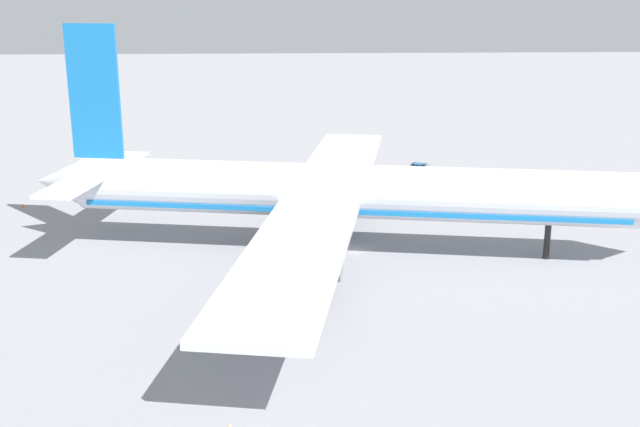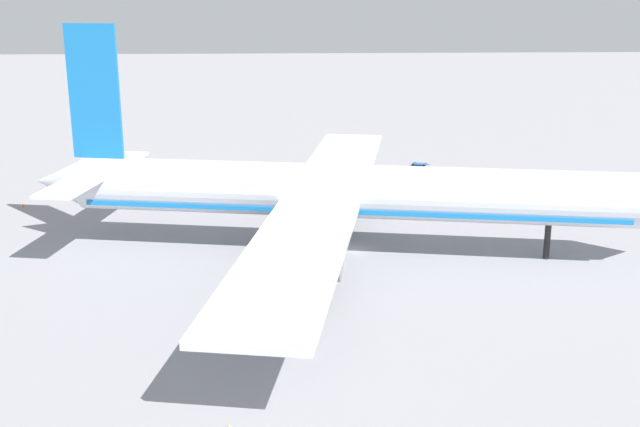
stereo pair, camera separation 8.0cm
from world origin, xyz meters
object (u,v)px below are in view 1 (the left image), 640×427
Objects in this scene: airliner at (338,192)px; traffic_cone_2 at (23,206)px; traffic_cone_3 at (138,189)px; baggage_cart_1 at (419,164)px; traffic_cone_1 at (142,183)px; traffic_cone_0 at (446,170)px.

airliner is 47.57m from traffic_cone_2.
traffic_cone_2 is 16.68m from traffic_cone_3.
airliner is 143.53× the size of traffic_cone_3.
traffic_cone_2 is at bearing 154.34° from airliner.
baggage_cart_1 is 5.69× the size of traffic_cone_3.
baggage_cart_1 is 5.69× the size of traffic_cone_2.
traffic_cone_0 is at bearing 7.47° from traffic_cone_1.
traffic_cone_0 is at bearing -53.19° from baggage_cart_1.
traffic_cone_1 reaches higher than baggage_cart_1.
baggage_cart_1 is 64.55m from traffic_cone_2.
traffic_cone_2 is (-59.95, -23.93, 0.01)m from baggage_cart_1.
traffic_cone_1 is at bearing -172.53° from traffic_cone_0.
airliner is at bearing -49.44° from traffic_cone_1.
traffic_cone_0 is at bearing 61.76° from airliner.
airliner is 143.53× the size of traffic_cone_2.
traffic_cone_2 is (-14.28, -12.53, 0.00)m from traffic_cone_1.
airliner is at bearing -118.24° from traffic_cone_0.
baggage_cart_1 is at bearing 14.01° from traffic_cone_1.
traffic_cone_1 and traffic_cone_3 have the same top height.
traffic_cone_2 and traffic_cone_3 have the same top height.
airliner reaches higher than traffic_cone_3.
traffic_cone_1 is at bearing -165.99° from baggage_cart_1.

